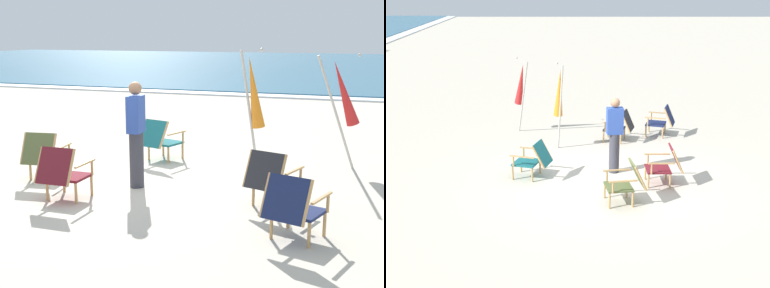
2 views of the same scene
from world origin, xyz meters
TOP-DOWN VIEW (x-y plane):
  - ground_plane at (0.00, 0.00)m, footprint 80.00×80.00m
  - sea at (0.00, 32.70)m, footprint 80.00×40.00m
  - surf_band at (0.00, 12.40)m, footprint 80.00×1.10m
  - beach_chair_mid_center at (-1.06, -0.25)m, footprint 0.67×0.80m
  - beach_chair_back_left at (2.65, -0.41)m, footprint 0.75×0.85m
  - beach_chair_front_right at (-0.16, -1.11)m, footprint 0.60×0.72m
  - beach_chair_front_left at (0.18, 1.58)m, footprint 0.76×0.88m
  - beach_chair_back_right at (3.13, -1.53)m, footprint 0.75×0.85m
  - umbrella_furled_red at (3.37, 2.13)m, footprint 0.78×0.49m
  - umbrella_furled_orange at (2.04, 1.10)m, footprint 0.45×0.37m
  - person_near_chairs at (0.51, -0.11)m, footprint 0.24×0.36m

SIDE VIEW (x-z plane):
  - ground_plane at x=0.00m, z-range 0.00..0.00m
  - surf_band at x=0.00m, z-range 0.00..0.06m
  - sea at x=0.00m, z-range 0.00..0.10m
  - beach_chair_front_left at x=0.18m, z-range 0.03..0.82m
  - beach_chair_mid_center at x=-1.06m, z-range 0.03..0.83m
  - beach_chair_front_right at x=-0.16m, z-range 0.03..0.83m
  - beach_chair_back_left at x=2.65m, z-range 0.03..0.83m
  - beach_chair_back_right at x=3.13m, z-range 0.03..0.83m
  - person_near_chairs at x=0.51m, z-range 0.02..1.65m
  - umbrella_furled_red at x=3.37m, z-range 0.31..2.31m
  - umbrella_furled_orange at x=2.04m, z-range 0.32..2.43m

